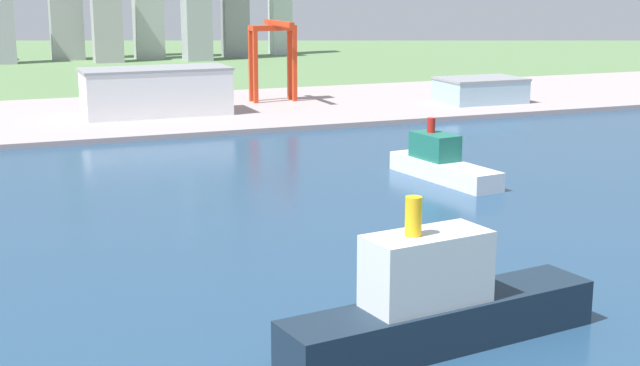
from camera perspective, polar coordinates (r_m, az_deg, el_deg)
ground_plane at (r=269.09m, az=-10.75°, el=-1.90°), size 2400.00×2400.00×0.00m
water_bay at (r=212.71m, az=-7.66°, el=-5.74°), size 840.00×360.00×0.15m
industrial_pier at (r=453.57m, az=-15.34°, el=3.99°), size 840.00×140.00×2.50m
cargo_ship at (r=169.52m, az=7.41°, el=-7.71°), size 65.99×21.69×29.57m
ferry_boat at (r=310.57m, az=7.69°, el=1.25°), size 18.49×50.10×20.35m
port_crane_red at (r=485.25m, az=-2.96°, el=8.80°), size 24.41×41.46×43.38m
warehouse_main at (r=445.39m, az=-10.34°, el=5.74°), size 70.81×30.43×22.92m
warehouse_annex at (r=491.99m, az=10.13°, el=5.82°), size 43.66×30.60×13.12m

